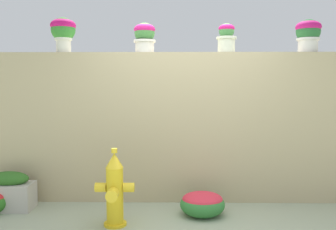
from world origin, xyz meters
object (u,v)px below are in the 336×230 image
at_px(potted_plant_2, 145,36).
at_px(potted_plant_4, 308,33).
at_px(potted_plant_3, 226,37).
at_px(fire_hydrant, 115,191).
at_px(flower_bush_right, 202,203).
at_px(planter_box, 9,191).
at_px(potted_plant_1, 63,30).

bearing_deg(potted_plant_2, potted_plant_4, 1.66).
bearing_deg(potted_plant_3, potted_plant_4, 3.06).
bearing_deg(fire_hydrant, flower_bush_right, 18.16).
xyz_separation_m(fire_hydrant, planter_box, (-1.42, 0.51, -0.17)).
distance_m(fire_hydrant, planter_box, 1.52).
height_order(potted_plant_4, planter_box, potted_plant_4).
xyz_separation_m(potted_plant_1, potted_plant_2, (1.08, -0.01, -0.07)).
bearing_deg(potted_plant_4, potted_plant_1, -179.07).
distance_m(potted_plant_1, potted_plant_4, 3.26).
relative_size(potted_plant_3, potted_plant_4, 0.87).
distance_m(potted_plant_3, flower_bush_right, 2.16).
bearing_deg(planter_box, potted_plant_2, 14.14).
height_order(potted_plant_1, flower_bush_right, potted_plant_1).
bearing_deg(fire_hydrant, potted_plant_1, 130.77).
relative_size(potted_plant_2, planter_box, 0.65).
relative_size(potted_plant_1, potted_plant_4, 1.05).
relative_size(potted_plant_4, flower_bush_right, 0.82).
bearing_deg(planter_box, fire_hydrant, -19.62).
distance_m(flower_bush_right, planter_box, 2.43).
bearing_deg(potted_plant_4, potted_plant_2, -178.34).
bearing_deg(fire_hydrant, potted_plant_4, 22.14).
bearing_deg(potted_plant_4, flower_bush_right, -155.20).
height_order(potted_plant_1, potted_plant_3, potted_plant_1).
distance_m(potted_plant_2, potted_plant_3, 1.08).
bearing_deg(flower_bush_right, potted_plant_2, 140.57).
distance_m(potted_plant_3, planter_box, 3.43).
relative_size(potted_plant_2, potted_plant_4, 0.89).
height_order(potted_plant_3, flower_bush_right, potted_plant_3).
distance_m(potted_plant_2, fire_hydrant, 2.06).
xyz_separation_m(potted_plant_4, planter_box, (-3.87, -0.49, -2.02)).
bearing_deg(planter_box, potted_plant_1, 35.66).
xyz_separation_m(potted_plant_4, flower_bush_right, (-1.44, -0.67, -2.10)).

